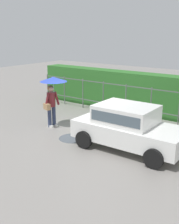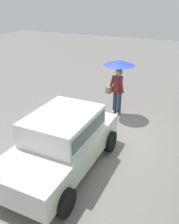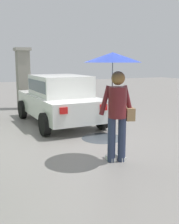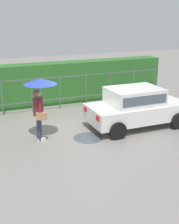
{
  "view_description": "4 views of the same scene",
  "coord_description": "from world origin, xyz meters",
  "views": [
    {
      "loc": [
        6.06,
        -8.5,
        3.82
      ],
      "look_at": [
        0.05,
        -0.43,
        0.94
      ],
      "focal_mm": 45.77,
      "sensor_mm": 36.0,
      "label": 1
    },
    {
      "loc": [
        6.07,
        2.24,
        4.02
      ],
      "look_at": [
        0.07,
        -0.66,
        0.82
      ],
      "focal_mm": 38.84,
      "sensor_mm": 36.0,
      "label": 2
    },
    {
      "loc": [
        -6.24,
        2.24,
        1.91
      ],
      "look_at": [
        -0.33,
        -0.62,
        0.7
      ],
      "focal_mm": 44.69,
      "sensor_mm": 36.0,
      "label": 3
    },
    {
      "loc": [
        -3.96,
        -9.89,
        4.05
      ],
      "look_at": [
        -0.11,
        -0.61,
        0.8
      ],
      "focal_mm": 48.84,
      "sensor_mm": 36.0,
      "label": 4
    }
  ],
  "objects": [
    {
      "name": "ground_plane",
      "position": [
        0.0,
        0.0,
        0.0
      ],
      "size": [
        40.0,
        40.0,
        0.0
      ],
      "primitive_type": "plane",
      "color": "gray"
    },
    {
      "name": "car",
      "position": [
        1.76,
        -0.6,
        0.8
      ],
      "size": [
        3.75,
        1.89,
        1.48
      ],
      "rotation": [
        0.0,
        0.0,
        0.01
      ],
      "color": "white",
      "rests_on": "ground"
    },
    {
      "name": "pedestrian",
      "position": [
        -1.79,
        -0.44,
        1.56
      ],
      "size": [
        1.08,
        1.08,
        2.06
      ],
      "rotation": [
        0.0,
        0.0,
        -0.32
      ],
      "color": "#2D3856",
      "rests_on": "ground"
    },
    {
      "name": "fence_section",
      "position": [
        -0.18,
        2.64,
        0.83
      ],
      "size": [
        9.98,
        0.05,
        1.5
      ],
      "color": "#59605B",
      "rests_on": "ground"
    },
    {
      "name": "hedge_row",
      "position": [
        -0.18,
        3.62,
        0.95
      ],
      "size": [
        10.93,
        0.9,
        1.9
      ],
      "primitive_type": "cube",
      "color": "#2D6B28",
      "rests_on": "ground"
    },
    {
      "name": "puddle_near",
      "position": [
        -0.31,
        -0.98,
        0.0
      ],
      "size": [
        1.03,
        1.03,
        0.0
      ],
      "primitive_type": "cylinder",
      "color": "#4C545B",
      "rests_on": "ground"
    }
  ]
}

